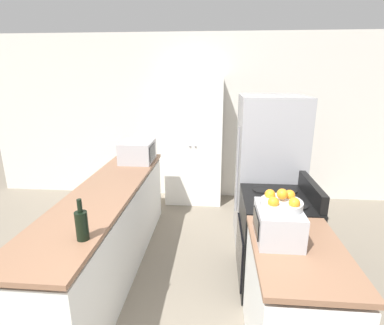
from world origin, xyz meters
name	(u,v)px	position (x,y,z in m)	size (l,w,h in m)	color
wall_back	(201,119)	(0.00, 3.62, 1.30)	(7.00, 0.06, 2.60)	silver
counter_left	(108,232)	(-0.82, 1.48, 0.43)	(0.60, 2.76, 0.90)	silver
counter_right	(293,308)	(0.82, 0.56, 0.43)	(0.60, 0.92, 0.90)	silver
pantry_cabinet	(194,142)	(-0.09, 3.35, 0.97)	(0.87, 0.48, 1.94)	white
stove	(275,241)	(0.84, 1.41, 0.46)	(0.66, 0.72, 1.06)	black
refrigerator	(268,173)	(0.87, 2.19, 0.88)	(0.73, 0.77, 1.77)	#A3A3A8
microwave	(138,151)	(-0.75, 2.48, 1.03)	(0.40, 0.47, 0.27)	#B2B2B7
wine_bottle	(82,225)	(-0.63, 0.57, 1.01)	(0.09, 0.09, 0.30)	black
toaster_oven	(278,224)	(0.69, 0.68, 1.01)	(0.30, 0.38, 0.23)	#B2B2B7
fruit_bowl	(281,202)	(0.71, 0.70, 1.17)	(0.28, 0.28, 0.13)	silver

